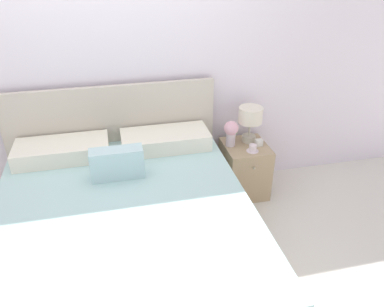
{
  "coord_description": "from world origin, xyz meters",
  "views": [
    {
      "loc": [
        0.01,
        -3.15,
        2.19
      ],
      "look_at": [
        0.6,
        -0.57,
        0.69
      ],
      "focal_mm": 35.0,
      "sensor_mm": 36.0,
      "label": 1
    }
  ],
  "objects_px": {
    "alarm_clock": "(259,143)",
    "teacup": "(253,148)",
    "table_lamp": "(250,118)",
    "nightstand": "(244,169)",
    "flower_vase": "(231,131)",
    "bed": "(125,232)"
  },
  "relations": [
    {
      "from": "alarm_clock",
      "to": "teacup",
      "type": "bearing_deg",
      "value": -138.03
    },
    {
      "from": "alarm_clock",
      "to": "table_lamp",
      "type": "bearing_deg",
      "value": 119.66
    },
    {
      "from": "nightstand",
      "to": "flower_vase",
      "type": "xyz_separation_m",
      "value": [
        -0.14,
        0.04,
        0.41
      ]
    },
    {
      "from": "nightstand",
      "to": "alarm_clock",
      "type": "distance_m",
      "value": 0.32
    },
    {
      "from": "table_lamp",
      "to": "alarm_clock",
      "type": "relative_size",
      "value": 5.26
    },
    {
      "from": "flower_vase",
      "to": "alarm_clock",
      "type": "distance_m",
      "value": 0.29
    },
    {
      "from": "alarm_clock",
      "to": "flower_vase",
      "type": "bearing_deg",
      "value": 164.5
    },
    {
      "from": "bed",
      "to": "flower_vase",
      "type": "relative_size",
      "value": 8.5
    },
    {
      "from": "teacup",
      "to": "alarm_clock",
      "type": "bearing_deg",
      "value": 41.97
    },
    {
      "from": "bed",
      "to": "teacup",
      "type": "distance_m",
      "value": 1.39
    },
    {
      "from": "teacup",
      "to": "alarm_clock",
      "type": "relative_size",
      "value": 1.69
    },
    {
      "from": "table_lamp",
      "to": "alarm_clock",
      "type": "bearing_deg",
      "value": -60.34
    },
    {
      "from": "bed",
      "to": "alarm_clock",
      "type": "xyz_separation_m",
      "value": [
        1.32,
        0.7,
        0.23
      ]
    },
    {
      "from": "bed",
      "to": "nightstand",
      "type": "bearing_deg",
      "value": 31.33
    },
    {
      "from": "bed",
      "to": "teacup",
      "type": "relative_size",
      "value": 18.57
    },
    {
      "from": "nightstand",
      "to": "teacup",
      "type": "distance_m",
      "value": 0.31
    },
    {
      "from": "bed",
      "to": "flower_vase",
      "type": "height_order",
      "value": "bed"
    },
    {
      "from": "nightstand",
      "to": "teacup",
      "type": "xyz_separation_m",
      "value": [
        0.02,
        -0.12,
        0.29
      ]
    },
    {
      "from": "nightstand",
      "to": "teacup",
      "type": "relative_size",
      "value": 4.63
    },
    {
      "from": "table_lamp",
      "to": "alarm_clock",
      "type": "height_order",
      "value": "table_lamp"
    },
    {
      "from": "bed",
      "to": "teacup",
      "type": "height_order",
      "value": "bed"
    },
    {
      "from": "bed",
      "to": "table_lamp",
      "type": "distance_m",
      "value": 1.56
    }
  ]
}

